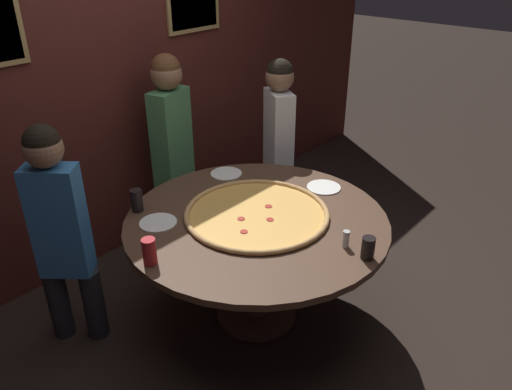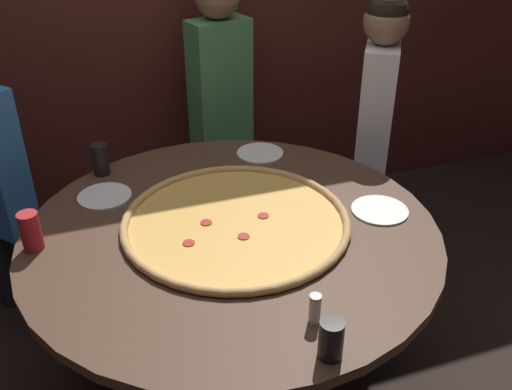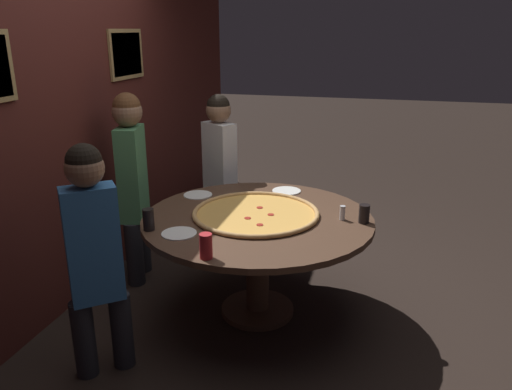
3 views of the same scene
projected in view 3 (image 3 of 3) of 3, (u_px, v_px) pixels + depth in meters
ground_plane at (258, 311)px, 3.62m from camera, size 24.00×24.00×0.00m
back_wall at (70, 124)px, 3.55m from camera, size 6.40×0.08×2.60m
dining_table at (258, 234)px, 3.43m from camera, size 1.57×1.57×0.74m
giant_pizza at (256, 213)px, 3.41m from camera, size 0.87×0.87×0.03m
drink_cup_front_edge at (206, 246)px, 2.75m from camera, size 0.07×0.07×0.14m
drink_cup_by_shaker at (364, 214)px, 3.26m from camera, size 0.07×0.07×0.12m
drink_cup_near_left at (149, 219)px, 3.14m from camera, size 0.07×0.07×0.14m
white_plate_far_back at (198, 195)px, 3.81m from camera, size 0.22×0.22×0.01m
white_plate_right_side at (287, 191)px, 3.91m from camera, size 0.22×0.22×0.01m
white_plate_near_front at (179, 233)px, 3.09m from camera, size 0.22×0.22×0.01m
condiment_shaker at (342, 213)px, 3.31m from camera, size 0.04×0.04×0.10m
diner_side_right at (220, 165)px, 4.37m from camera, size 0.30×0.37×1.43m
diner_side_left at (132, 177)px, 3.87m from camera, size 0.40×0.24×1.51m
diner_centre_back at (94, 250)px, 2.76m from camera, size 0.32×0.35×1.39m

